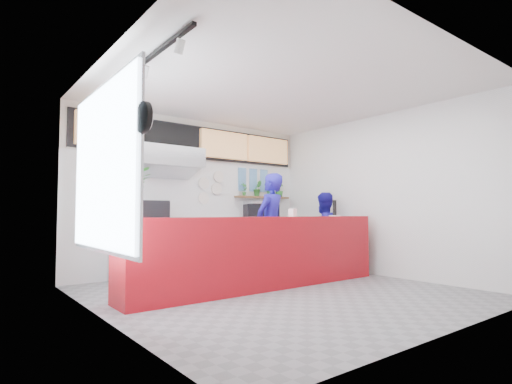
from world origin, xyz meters
TOP-DOWN VIEW (x-y plane):
  - floor at (0.00, 0.00)m, footprint 5.00×5.00m
  - ceiling at (0.00, 0.00)m, footprint 5.00×5.00m
  - wall_back at (0.00, 2.50)m, footprint 5.00×0.00m
  - wall_left at (-2.50, 0.00)m, footprint 0.00×5.00m
  - wall_right at (2.50, 0.00)m, footprint 0.00×5.00m
  - service_counter at (0.00, 0.40)m, footprint 4.50×0.60m
  - cream_band at (0.00, 2.49)m, footprint 5.00×0.02m
  - prep_bench at (-0.80, 2.20)m, footprint 1.80×0.60m
  - panini_oven at (-1.08, 2.20)m, footprint 0.55×0.55m
  - extraction_hood at (-0.80, 2.15)m, footprint 1.20×0.70m
  - hood_lip at (-0.80, 2.15)m, footprint 1.20×0.69m
  - right_bench at (1.50, 2.20)m, footprint 1.80×0.60m
  - espresso_machine at (1.39, 2.20)m, footprint 0.81×0.71m
  - espresso_tray at (1.39, 2.20)m, footprint 0.70×0.54m
  - herb_shelf at (1.60, 2.40)m, footprint 1.40×0.18m
  - menu_board_far_left at (-1.75, 2.38)m, footprint 1.10×0.10m
  - menu_board_mid_left at (-0.59, 2.38)m, footprint 1.10×0.10m
  - menu_board_mid_right at (0.57, 2.38)m, footprint 1.10×0.10m
  - menu_board_far_right at (1.73, 2.38)m, footprint 1.10×0.10m
  - soffit at (0.00, 2.46)m, footprint 4.80×0.04m
  - window_pane at (-2.47, 0.30)m, footprint 0.04×2.20m
  - window_frame at (-2.45, 0.30)m, footprint 0.03×2.30m
  - wall_clock_rim at (-2.46, -0.90)m, footprint 0.05×0.30m
  - wall_clock_face at (-2.43, -0.90)m, footprint 0.02×0.26m
  - track_rail at (-2.10, 0.00)m, footprint 0.05×2.40m
  - dec_plate_a at (0.15, 2.47)m, footprint 0.24×0.03m
  - dec_plate_b at (0.45, 2.47)m, footprint 0.24×0.03m
  - dec_plate_c at (0.15, 2.47)m, footprint 0.24×0.03m
  - dec_plate_d at (0.50, 2.47)m, footprint 0.24×0.03m
  - photo_frame_a at (1.10, 2.48)m, footprint 0.20×0.02m
  - photo_frame_b at (1.40, 2.48)m, footprint 0.20×0.02m
  - photo_frame_c at (1.70, 2.48)m, footprint 0.20×0.02m
  - photo_frame_d at (1.10, 2.48)m, footprint 0.20×0.02m
  - photo_frame_e at (1.40, 2.48)m, footprint 0.20×0.02m
  - photo_frame_f at (1.70, 2.48)m, footprint 0.20×0.02m
  - staff_center at (0.70, 1.04)m, footprint 0.79×0.65m
  - staff_right at (2.01, 0.98)m, footprint 0.82×0.67m
  - herb_a at (1.09, 2.40)m, footprint 0.15×0.11m
  - herb_b at (1.46, 2.40)m, footprint 0.23×0.20m
  - herb_c at (1.84, 2.40)m, footprint 0.31×0.27m
  - herb_d at (2.08, 2.40)m, footprint 0.22×0.21m
  - glass_vase at (-2.04, 0.39)m, footprint 0.22×0.22m
  - basil_vase at (-2.04, 0.39)m, footprint 0.43×0.39m
  - napkin_holder at (0.60, 0.37)m, footprint 0.17×0.14m
  - white_plate at (1.63, 0.37)m, footprint 0.26×0.26m
  - pepper_mill at (1.63, 0.37)m, footprint 0.09×0.09m

SIDE VIEW (x-z plane):
  - floor at x=0.00m, z-range 0.00..0.00m
  - prep_bench at x=-0.80m, z-range 0.00..0.90m
  - right_bench at x=1.50m, z-range 0.00..0.90m
  - service_counter at x=0.00m, z-range 0.00..1.10m
  - staff_right at x=2.01m, z-range 0.00..1.56m
  - staff_center at x=0.70m, z-range 0.00..1.87m
  - white_plate at x=1.63m, z-range 1.10..1.12m
  - espresso_machine at x=1.39m, z-range 0.90..1.34m
  - panini_oven at x=-1.08m, z-range 0.90..1.37m
  - napkin_holder at x=0.60m, z-range 1.10..1.23m
  - glass_vase at x=-2.04m, z-range 1.10..1.35m
  - pepper_mill at x=1.63m, z-range 1.11..1.39m
  - espresso_tray at x=1.39m, z-range 1.35..1.41m
  - dec_plate_c at x=0.15m, z-range 1.33..1.57m
  - wall_back at x=0.00m, z-range -1.00..4.00m
  - wall_left at x=-2.50m, z-range -1.00..4.00m
  - wall_right at x=2.50m, z-range -1.00..4.00m
  - herb_shelf at x=1.60m, z-range 1.48..1.52m
  - basil_vase at x=-2.04m, z-range 1.32..1.73m
  - dec_plate_b at x=0.45m, z-range 1.53..1.77m
  - herb_a at x=1.09m, z-range 1.52..1.80m
  - herb_c at x=1.84m, z-range 1.52..1.83m
  - herb_d at x=2.08m, z-range 1.52..1.84m
  - herb_b at x=1.46m, z-range 1.52..1.86m
  - window_pane at x=-2.47m, z-range 0.75..2.65m
  - window_frame at x=-2.45m, z-range 0.70..2.70m
  - dec_plate_a at x=0.15m, z-range 1.63..1.87m
  - photo_frame_d at x=1.10m, z-range 1.62..1.88m
  - photo_frame_e at x=1.40m, z-range 1.62..1.88m
  - photo_frame_f at x=1.70m, z-range 1.62..1.88m
  - dec_plate_d at x=0.50m, z-range 1.78..2.02m
  - hood_lip at x=-0.80m, z-range 1.79..2.11m
  - photo_frame_a at x=1.10m, z-range 1.88..2.12m
  - photo_frame_b at x=1.40m, z-range 1.88..2.12m
  - photo_frame_c at x=1.70m, z-range 1.88..2.12m
  - wall_clock_rim at x=-2.46m, z-range 1.90..2.20m
  - wall_clock_face at x=-2.43m, z-range 1.92..2.18m
  - extraction_hood at x=-0.80m, z-range 1.98..2.32m
  - menu_board_far_left at x=-1.75m, z-range 2.27..2.82m
  - menu_board_mid_left at x=-0.59m, z-range 2.27..2.82m
  - menu_board_mid_right at x=0.57m, z-range 2.27..2.82m
  - menu_board_far_right at x=1.73m, z-range 2.27..2.82m
  - soffit at x=0.00m, z-range 2.22..2.88m
  - cream_band at x=0.00m, z-range 2.20..3.00m
  - track_rail at x=-2.10m, z-range 2.92..2.96m
  - ceiling at x=0.00m, z-range 3.00..3.00m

